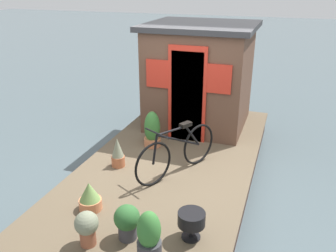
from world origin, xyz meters
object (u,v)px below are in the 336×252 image
Objects in this scene: houseboat_cabin at (200,75)px; potted_plant_thyme at (127,221)px; potted_plant_fern at (87,226)px; potted_plant_rosemary at (149,238)px; bicycle at (177,152)px; potted_plant_sage at (152,131)px; charcoal_grill at (191,220)px; potted_plant_succulent at (118,153)px; potted_plant_geranium at (90,197)px.

houseboat_cabin is 4.75× the size of potted_plant_thyme.
potted_plant_rosemary is (0.01, -0.77, 0.05)m from potted_plant_fern.
bicycle reaches higher than potted_plant_sage.
potted_plant_fern is at bearing 122.98° from potted_plant_thyme.
potted_plant_sage is at bearing 14.90° from potted_plant_thyme.
charcoal_grill is at bearing -166.55° from houseboat_cabin.
potted_plant_succulent is at bearing 30.21° from potted_plant_thyme.
houseboat_cabin reaches higher than potted_plant_succulent.
potted_plant_succulent is 0.94m from potted_plant_sage.
bicycle is 1.53m from charcoal_grill.
potted_plant_fern is at bearing 114.55° from charcoal_grill.
houseboat_cabin is 3.39× the size of potted_plant_rosemary.
houseboat_cabin is at bearing 7.27° from potted_plant_rosemary.
bicycle is at bearing -32.09° from potted_plant_geranium.
potted_plant_fern is 2.72m from potted_plant_sage.
houseboat_cabin is 4.16m from potted_plant_fern.
potted_plant_rosemary is 0.60m from charcoal_grill.
potted_plant_rosemary is at bearing -122.49° from potted_plant_thyme.
houseboat_cabin reaches higher than potted_plant_geranium.
potted_plant_geranium is 0.80× the size of potted_plant_succulent.
potted_plant_succulent reaches higher than potted_plant_thyme.
potted_plant_geranium is 0.92× the size of potted_plant_fern.
potted_plant_thyme is 0.66× the size of potted_plant_sage.
potted_plant_thyme is (-3.82, -0.14, -0.80)m from houseboat_cabin.
potted_plant_fern is 0.77m from potted_plant_rosemary.
potted_plant_thyme is 0.71× the size of potted_plant_rosemary.
houseboat_cabin is 4.84× the size of potted_plant_fern.
bicycle is 1.91m from potted_plant_rosemary.
bicycle reaches higher than potted_plant_thyme.
potted_plant_thyme is 0.45m from potted_plant_rosemary.
houseboat_cabin reaches higher than potted_plant_sage.
potted_plant_rosemary is at bearing -171.23° from bicycle.
potted_plant_fern is at bearing 165.93° from bicycle.
potted_plant_sage is (0.91, -0.25, 0.06)m from potted_plant_succulent.
bicycle is 3.39× the size of potted_plant_thyme.
potted_plant_thyme is (-0.36, -0.72, 0.05)m from potted_plant_geranium.
potted_plant_succulent is 0.80× the size of potted_plant_rosemary.
bicycle is 3.46× the size of potted_plant_fern.
potted_plant_thyme is at bearing 109.41° from charcoal_grill.
potted_plant_geranium is (-1.28, 0.81, -0.19)m from bicycle.
potted_plant_rosemary is (-2.70, -1.03, -0.01)m from potted_plant_sage.
potted_plant_sage is (2.46, 0.65, 0.06)m from potted_plant_thyme.
potted_plant_geranium is at bearing 61.28° from potted_plant_rosemary.
potted_plant_sage is (-1.36, 0.51, -0.75)m from houseboat_cabin.
houseboat_cabin is at bearing -18.62° from potted_plant_succulent.
potted_plant_sage is at bearing 31.79° from charcoal_grill.
potted_plant_sage is (0.82, 0.74, -0.08)m from bicycle.
potted_plant_geranium is 0.60× the size of potted_plant_sage.
potted_plant_rosemary is (-1.79, -1.28, 0.06)m from potted_plant_succulent.
potted_plant_sage reaches higher than charcoal_grill.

